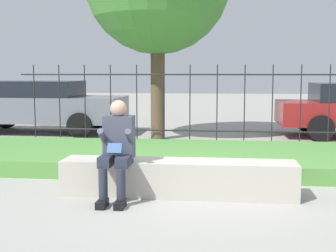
{
  "coord_description": "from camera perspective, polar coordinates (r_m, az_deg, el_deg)",
  "views": [
    {
      "loc": [
        0.4,
        -6.0,
        1.61
      ],
      "look_at": [
        -0.37,
        0.65,
        0.84
      ],
      "focal_mm": 50.0,
      "sensor_mm": 36.0,
      "label": 1
    }
  ],
  "objects": [
    {
      "name": "stone_bench",
      "position": [
        6.19,
        1.25,
        -6.57
      ],
      "size": [
        3.07,
        0.54,
        0.46
      ],
      "color": "#B7B2A3",
      "rests_on": "ground_plane"
    },
    {
      "name": "grass_berm",
      "position": [
        8.19,
        3.72,
        -3.91
      ],
      "size": [
        10.14,
        2.69,
        0.25
      ],
      "color": "#569342",
      "rests_on": "ground_plane"
    },
    {
      "name": "car_parked_left",
      "position": [
        12.97,
        -15.57,
        2.5
      ],
      "size": [
        4.53,
        1.98,
        1.39
      ],
      "rotation": [
        0.0,
        0.0,
        -0.02
      ],
      "color": "slate",
      "rests_on": "ground_plane"
    },
    {
      "name": "ground_plane",
      "position": [
        6.22,
        2.73,
        -8.46
      ],
      "size": [
        60.0,
        60.0,
        0.0
      ],
      "primitive_type": "plane",
      "color": "#9E9B93"
    },
    {
      "name": "iron_fence",
      "position": [
        10.07,
        4.34,
        2.65
      ],
      "size": [
        8.14,
        0.03,
        1.78
      ],
      "color": "#232326",
      "rests_on": "ground_plane"
    },
    {
      "name": "person_seated_reader",
      "position": [
        5.92,
        -6.21,
        -2.43
      ],
      "size": [
        0.42,
        0.73,
        1.26
      ],
      "color": "black",
      "rests_on": "ground_plane"
    }
  ]
}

